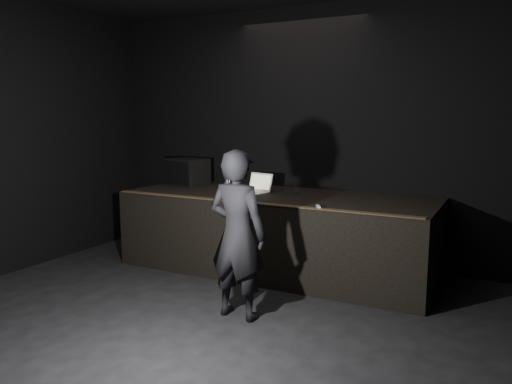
{
  "coord_description": "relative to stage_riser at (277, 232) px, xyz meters",
  "views": [
    {
      "loc": [
        2.69,
        -3.05,
        2.01
      ],
      "look_at": [
        -0.09,
        2.3,
        1.09
      ],
      "focal_mm": 35.0,
      "sensor_mm": 36.0,
      "label": 1
    }
  ],
  "objects": [
    {
      "name": "stage_monitor",
      "position": [
        -1.58,
        0.23,
        0.69
      ],
      "size": [
        0.67,
        0.56,
        0.39
      ],
      "rotation": [
        0.0,
        0.0,
        -0.27
      ],
      "color": "black",
      "rests_on": "stage_riser"
    },
    {
      "name": "person",
      "position": [
        0.31,
        -1.6,
        0.35
      ],
      "size": [
        0.63,
        0.43,
        1.69
      ],
      "primitive_type": "imported",
      "rotation": [
        0.0,
        0.0,
        3.11
      ],
      "color": "black",
      "rests_on": "ground"
    },
    {
      "name": "riser_lip",
      "position": [
        0.0,
        -0.71,
        0.51
      ],
      "size": [
        3.92,
        0.1,
        0.01
      ],
      "primitive_type": "cube",
      "color": "brown",
      "rests_on": "stage_riser"
    },
    {
      "name": "room_walls",
      "position": [
        0.0,
        -2.73,
        1.52
      ],
      "size": [
        6.1,
        7.1,
        3.52
      ],
      "color": "black",
      "rests_on": "ground"
    },
    {
      "name": "wii_remote",
      "position": [
        0.8,
        -0.65,
        0.51
      ],
      "size": [
        0.1,
        0.15,
        0.03
      ],
      "primitive_type": "cube",
      "rotation": [
        0.0,
        0.0,
        0.49
      ],
      "color": "white",
      "rests_on": "stage_riser"
    },
    {
      "name": "plastic_cup",
      "position": [
        0.18,
        0.17,
        0.56
      ],
      "size": [
        0.09,
        0.09,
        0.11
      ],
      "primitive_type": "cylinder",
      "color": "white",
      "rests_on": "stage_riser"
    },
    {
      "name": "beer_can",
      "position": [
        -0.67,
        -0.14,
        0.59
      ],
      "size": [
        0.07,
        0.07,
        0.18
      ],
      "color": "silver",
      "rests_on": "stage_riser"
    },
    {
      "name": "cable",
      "position": [
        -1.68,
        0.45,
        0.51
      ],
      "size": [
        0.93,
        0.17,
        0.02
      ],
      "primitive_type": "cylinder",
      "rotation": [
        0.0,
        1.57,
        0.16
      ],
      "color": "black",
      "rests_on": "stage_riser"
    },
    {
      "name": "stage_riser",
      "position": [
        0.0,
        0.0,
        0.0
      ],
      "size": [
        4.0,
        1.5,
        1.0
      ],
      "primitive_type": "cube",
      "color": "black",
      "rests_on": "ground"
    },
    {
      "name": "ground",
      "position": [
        0.0,
        -2.73,
        -0.5
      ],
      "size": [
        7.0,
        7.0,
        0.0
      ],
      "primitive_type": "plane",
      "color": "black",
      "rests_on": "ground"
    },
    {
      "name": "laptop",
      "position": [
        -0.33,
        0.05,
        0.56
      ],
      "size": [
        0.42,
        0.39,
        0.25
      ],
      "rotation": [
        0.0,
        0.0,
        -0.2
      ],
      "color": "white",
      "rests_on": "stage_riser"
    }
  ]
}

